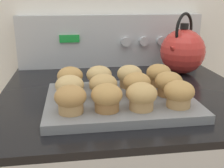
% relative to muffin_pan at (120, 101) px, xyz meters
% --- Properties ---
extents(control_panel, '(0.74, 0.07, 0.21)m').
position_rel_muffin_pan_xyz_m(control_panel, '(0.04, 0.44, 0.09)').
color(control_panel, '#B7BABF').
rests_on(control_panel, stove_range).
extents(muffin_pan, '(0.39, 0.30, 0.02)m').
position_rel_muffin_pan_xyz_m(muffin_pan, '(0.00, 0.00, 0.00)').
color(muffin_pan, slate).
rests_on(muffin_pan, stove_range).
extents(muffin_r0_c0, '(0.07, 0.07, 0.07)m').
position_rel_muffin_pan_xyz_m(muffin_r0_c0, '(-0.13, -0.08, 0.04)').
color(muffin_r0_c0, tan).
rests_on(muffin_r0_c0, muffin_pan).
extents(muffin_r0_c1, '(0.07, 0.07, 0.07)m').
position_rel_muffin_pan_xyz_m(muffin_r0_c1, '(-0.05, -0.08, 0.04)').
color(muffin_r0_c1, olive).
rests_on(muffin_r0_c1, muffin_pan).
extents(muffin_r0_c2, '(0.07, 0.07, 0.07)m').
position_rel_muffin_pan_xyz_m(muffin_r0_c2, '(0.04, -0.09, 0.04)').
color(muffin_r0_c2, tan).
rests_on(muffin_r0_c2, muffin_pan).
extents(muffin_r0_c3, '(0.07, 0.07, 0.07)m').
position_rel_muffin_pan_xyz_m(muffin_r0_c3, '(0.13, -0.08, 0.04)').
color(muffin_r0_c3, tan).
rests_on(muffin_r0_c3, muffin_pan).
extents(muffin_r1_c0, '(0.07, 0.07, 0.07)m').
position_rel_muffin_pan_xyz_m(muffin_r1_c0, '(-0.13, -0.00, 0.04)').
color(muffin_r1_c0, tan).
rests_on(muffin_r1_c0, muffin_pan).
extents(muffin_r1_c1, '(0.07, 0.07, 0.07)m').
position_rel_muffin_pan_xyz_m(muffin_r1_c1, '(-0.04, 0.00, 0.04)').
color(muffin_r1_c1, tan).
rests_on(muffin_r1_c1, muffin_pan).
extents(muffin_r1_c2, '(0.07, 0.07, 0.07)m').
position_rel_muffin_pan_xyz_m(muffin_r1_c2, '(0.05, 0.00, 0.04)').
color(muffin_r1_c2, olive).
rests_on(muffin_r1_c2, muffin_pan).
extents(muffin_r1_c3, '(0.07, 0.07, 0.07)m').
position_rel_muffin_pan_xyz_m(muffin_r1_c3, '(0.13, -0.00, 0.04)').
color(muffin_r1_c3, olive).
rests_on(muffin_r1_c3, muffin_pan).
extents(muffin_r2_c0, '(0.07, 0.07, 0.07)m').
position_rel_muffin_pan_xyz_m(muffin_r2_c0, '(-0.13, 0.09, 0.04)').
color(muffin_r2_c0, '#A37A4C').
rests_on(muffin_r2_c0, muffin_pan).
extents(muffin_r2_c1, '(0.07, 0.07, 0.07)m').
position_rel_muffin_pan_xyz_m(muffin_r2_c1, '(-0.05, 0.09, 0.04)').
color(muffin_r2_c1, tan).
rests_on(muffin_r2_c1, muffin_pan).
extents(muffin_r2_c2, '(0.07, 0.07, 0.07)m').
position_rel_muffin_pan_xyz_m(muffin_r2_c2, '(0.04, 0.09, 0.04)').
color(muffin_r2_c2, '#A37A4C').
rests_on(muffin_r2_c2, muffin_pan).
extents(muffin_r2_c3, '(0.07, 0.07, 0.07)m').
position_rel_muffin_pan_xyz_m(muffin_r2_c3, '(0.13, 0.09, 0.04)').
color(muffin_r2_c3, olive).
rests_on(muffin_r2_c3, muffin_pan).
extents(tea_kettle, '(0.18, 0.17, 0.22)m').
position_rel_muffin_pan_xyz_m(tea_kettle, '(0.28, 0.28, 0.08)').
color(tea_kettle, red).
rests_on(tea_kettle, stove_range).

